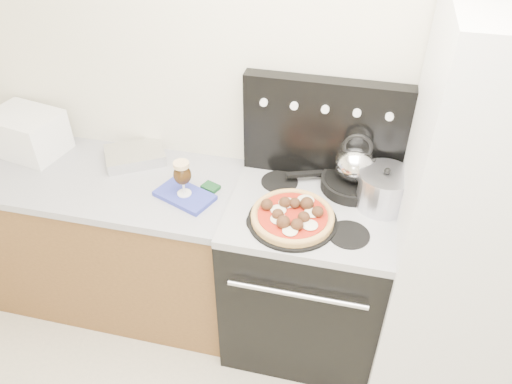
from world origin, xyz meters
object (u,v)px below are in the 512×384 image
(pizza, at_px, (293,215))
(tea_kettle, at_px, (356,161))
(oven_mitt, at_px, (185,196))
(beer_glass, at_px, (183,178))
(stock_pot, at_px, (384,190))
(fridge, at_px, (475,229))
(toaster_oven, at_px, (27,133))
(pizza_pan, at_px, (292,220))
(stove_body, at_px, (305,278))
(base_cabinet, at_px, (111,242))
(skillet, at_px, (352,183))

(pizza, xyz_separation_m, tea_kettle, (0.23, 0.31, 0.12))
(oven_mitt, xyz_separation_m, beer_glass, (0.00, 0.00, 0.10))
(stock_pot, bearing_deg, pizza, -151.33)
(beer_glass, relative_size, pizza, 0.50)
(tea_kettle, bearing_deg, fridge, -11.13)
(fridge, relative_size, oven_mitt, 6.95)
(toaster_oven, xyz_separation_m, pizza_pan, (1.46, -0.27, -0.08))
(toaster_oven, height_order, pizza, toaster_oven)
(stove_body, xyz_separation_m, pizza, (-0.07, -0.12, 0.52))
(pizza_pan, xyz_separation_m, pizza, (0.00, 0.00, 0.03))
(base_cabinet, xyz_separation_m, skillet, (1.27, 0.16, 0.52))
(base_cabinet, bearing_deg, fridge, -1.59)
(toaster_oven, bearing_deg, pizza_pan, 0.71)
(pizza_pan, height_order, tea_kettle, tea_kettle)
(skillet, xyz_separation_m, tea_kettle, (0.00, 0.00, 0.13))
(base_cabinet, distance_m, pizza_pan, 1.16)
(tea_kettle, bearing_deg, stock_pot, -24.92)
(oven_mitt, bearing_deg, base_cabinet, 172.06)
(pizza, relative_size, skillet, 1.22)
(base_cabinet, relative_size, stove_body, 1.65)
(pizza, height_order, stock_pot, stock_pot)
(oven_mitt, distance_m, pizza, 0.54)
(beer_glass, distance_m, tea_kettle, 0.80)
(fridge, xyz_separation_m, tea_kettle, (-0.54, 0.21, 0.13))
(beer_glass, height_order, pizza, beer_glass)
(oven_mitt, relative_size, pizza_pan, 0.69)
(fridge, distance_m, oven_mitt, 1.30)
(stove_body, distance_m, beer_glass, 0.83)
(stove_body, distance_m, toaster_oven, 1.64)
(tea_kettle, bearing_deg, beer_glass, -152.65)
(toaster_oven, bearing_deg, stock_pot, 9.16)
(skillet, bearing_deg, stove_body, -131.45)
(pizza, bearing_deg, toaster_oven, 169.64)
(stock_pot, bearing_deg, pizza_pan, -151.33)
(stove_body, xyz_separation_m, beer_glass, (-0.60, -0.05, 0.57))
(stove_body, height_order, pizza, pizza)
(fridge, bearing_deg, skillet, 158.45)
(oven_mitt, bearing_deg, pizza_pan, -7.86)
(pizza, distance_m, skillet, 0.39)
(base_cabinet, height_order, beer_glass, beer_glass)
(pizza, xyz_separation_m, skillet, (0.23, 0.31, -0.01))
(fridge, relative_size, skillet, 6.34)
(toaster_oven, bearing_deg, pizza, 0.71)
(base_cabinet, height_order, pizza, pizza)
(pizza, bearing_deg, stove_body, 59.34)
(beer_glass, bearing_deg, skillet, 16.92)
(toaster_oven, height_order, stock_pot, toaster_oven)
(stove_body, height_order, oven_mitt, oven_mitt)
(fridge, distance_m, tea_kettle, 0.59)
(pizza, height_order, skillet, pizza)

